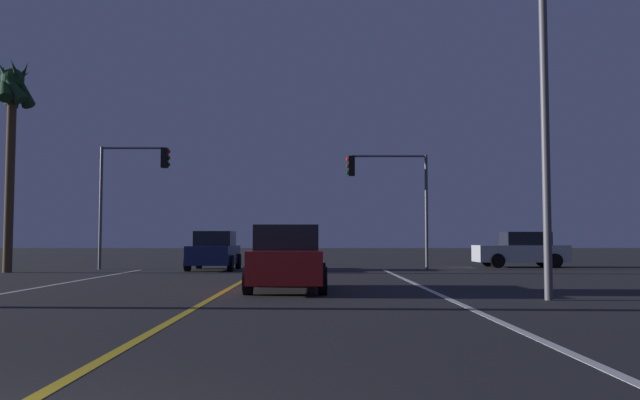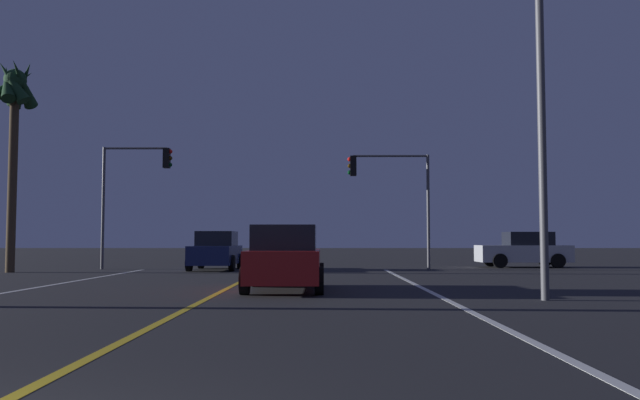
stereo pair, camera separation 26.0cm
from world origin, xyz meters
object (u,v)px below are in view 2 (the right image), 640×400
(traffic_light_near_right, at_px, (388,183))
(palm_tree_left_mid, at_px, (15,102))
(car_lead_same_lane, at_px, (285,259))
(car_oncoming, at_px, (216,251))
(car_crossing_side, at_px, (524,250))
(traffic_light_near_left, at_px, (136,178))
(street_lamp_right_near, at_px, (523,72))

(traffic_light_near_right, height_order, palm_tree_left_mid, palm_tree_left_mid)
(car_lead_same_lane, xyz_separation_m, traffic_light_near_right, (3.92, 12.28, 3.06))
(car_lead_same_lane, bearing_deg, car_oncoming, 17.65)
(car_lead_same_lane, relative_size, car_crossing_side, 1.00)
(car_lead_same_lane, distance_m, palm_tree_left_mid, 16.28)
(traffic_light_near_left, distance_m, street_lamp_right_near, 19.81)
(traffic_light_near_left, relative_size, palm_tree_left_mid, 0.63)
(car_oncoming, xyz_separation_m, traffic_light_near_left, (-3.74, 0.50, 3.28))
(traffic_light_near_left, xyz_separation_m, street_lamp_right_near, (12.95, -14.95, 0.99))
(traffic_light_near_left, bearing_deg, car_oncoming, -7.59)
(car_lead_same_lane, relative_size, street_lamp_right_near, 0.53)
(car_lead_same_lane, xyz_separation_m, car_crossing_side, (10.66, 14.46, 0.00))
(street_lamp_right_near, bearing_deg, car_oncoming, -57.49)
(street_lamp_right_near, relative_size, palm_tree_left_mid, 0.92)
(car_crossing_side, bearing_deg, palm_tree_left_mid, 12.60)
(car_oncoming, relative_size, palm_tree_left_mid, 0.49)
(palm_tree_left_mid, bearing_deg, traffic_light_near_left, 33.61)
(car_oncoming, distance_m, street_lamp_right_near, 17.67)
(traffic_light_near_left, bearing_deg, car_lead_same_lane, -58.63)
(car_lead_same_lane, height_order, traffic_light_near_left, traffic_light_near_left)
(palm_tree_left_mid, bearing_deg, car_oncoming, 16.24)
(car_lead_same_lane, distance_m, street_lamp_right_near, 7.43)
(car_lead_same_lane, bearing_deg, traffic_light_near_right, -17.72)
(car_crossing_side, xyz_separation_m, traffic_light_near_left, (-18.15, -2.18, 3.28))
(car_crossing_side, distance_m, traffic_light_near_right, 7.71)
(car_oncoming, xyz_separation_m, traffic_light_near_right, (7.67, 0.50, 3.06))
(car_lead_same_lane, bearing_deg, car_crossing_side, -36.40)
(car_oncoming, bearing_deg, traffic_light_near_left, -97.59)
(car_crossing_side, relative_size, traffic_light_near_left, 0.78)
(palm_tree_left_mid, bearing_deg, traffic_light_near_right, 10.23)
(traffic_light_near_right, height_order, street_lamp_right_near, street_lamp_right_near)
(car_oncoming, relative_size, traffic_light_near_right, 0.83)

